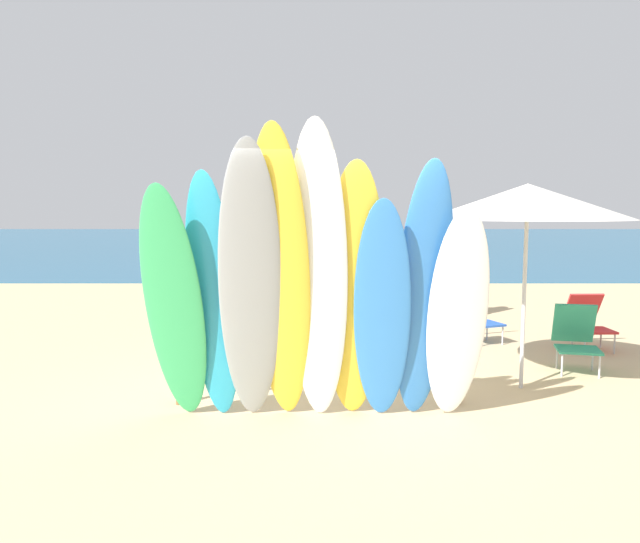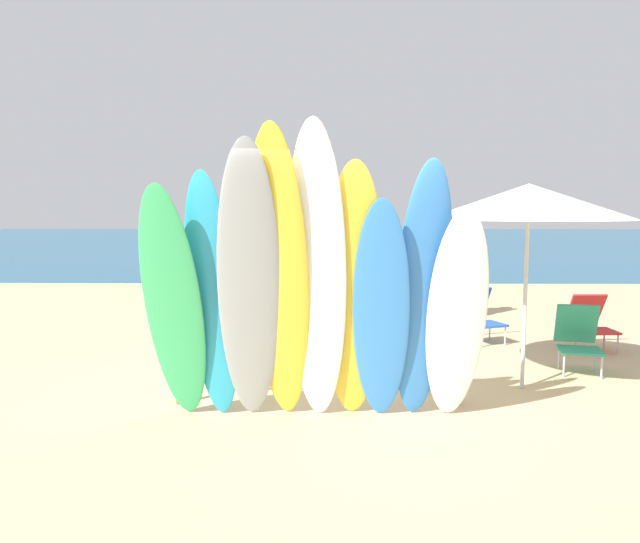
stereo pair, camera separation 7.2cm
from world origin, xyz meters
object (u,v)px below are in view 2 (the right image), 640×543
object	(u,v)px
surfboard_blue_7	(423,295)
beachgoer_photographing	(295,282)
surfboard_rack	(318,351)
beach_chair_blue	(479,313)
beachgoer_by_water	(453,265)
surfboard_blue_6	(381,314)
surfboard_white_8	(457,318)
beach_umbrella	(529,202)
surfboard_yellow_5	(354,296)
surfboard_white_4	(317,279)
surfboard_yellow_3	(280,281)
beach_chair_red	(591,320)
distant_boat	(331,257)
surfboard_grey_2	(249,289)
surfboard_green_0	(174,307)
surfboard_teal_1	(212,300)

from	to	relation	value
surfboard_blue_7	beachgoer_photographing	world-z (taller)	surfboard_blue_7
surfboard_rack	beach_chair_blue	distance (m)	3.84
beachgoer_photographing	beachgoer_by_water	size ratio (longest dim) A/B	0.98
surfboard_blue_6	surfboard_white_8	size ratio (longest dim) A/B	1.04
beachgoer_by_water	beach_umbrella	world-z (taller)	beach_umbrella
surfboard_rack	beachgoer_by_water	bearing A→B (deg)	63.97
surfboard_yellow_5	surfboard_blue_7	xyz separation A→B (m)	(0.64, 0.02, 0.01)
surfboard_yellow_5	beach_chair_blue	xyz separation A→B (m)	(2.06, 3.59, -0.79)
surfboard_white_4	surfboard_yellow_5	distance (m)	0.38
beachgoer_photographing	surfboard_white_8	bearing A→B (deg)	51.57
surfboard_rack	surfboard_yellow_3	xyz separation A→B (m)	(-0.33, -0.70, 0.81)
surfboard_yellow_3	beach_chair_red	distance (m)	5.40
surfboard_blue_7	distant_boat	distance (m)	18.03
surfboard_grey_2	beachgoer_by_water	distance (m)	6.32
surfboard_white_4	beachgoer_by_water	xyz separation A→B (m)	(2.36, 5.53, -0.40)
surfboard_yellow_3	beach_umbrella	bearing A→B (deg)	30.72
surfboard_yellow_5	distant_boat	size ratio (longest dim) A/B	0.79
surfboard_grey_2	beachgoer_photographing	world-z (taller)	surfboard_grey_2
surfboard_green_0	surfboard_yellow_5	xyz separation A→B (m)	(1.64, 0.06, 0.10)
beach_umbrella	surfboard_teal_1	bearing A→B (deg)	-160.38
surfboard_teal_1	surfboard_blue_7	distance (m)	1.94
surfboard_yellow_3	beachgoer_by_water	size ratio (longest dim) A/B	1.67
surfboard_yellow_3	surfboard_white_4	size ratio (longest dim) A/B	0.99
surfboard_grey_2	distant_boat	distance (m)	18.19
surfboard_teal_1	beachgoer_by_water	bearing A→B (deg)	63.77
surfboard_white_8	beach_chair_blue	bearing A→B (deg)	72.50
surfboard_blue_7	beachgoer_by_water	distance (m)	5.59
surfboard_teal_1	beachgoer_by_water	size ratio (longest dim) A/B	1.42
surfboard_grey_2	surfboard_blue_6	distance (m)	1.22
beachgoer_by_water	surfboard_teal_1	bearing A→B (deg)	-118.82
beach_chair_red	distant_boat	distance (m)	15.30
surfboard_white_8	distant_boat	world-z (taller)	surfboard_white_8
surfboard_white_8	beach_chair_blue	world-z (taller)	surfboard_white_8
beachgoer_photographing	distant_boat	bearing A→B (deg)	-158.57
surfboard_blue_7	surfboard_white_8	size ratio (longest dim) A/B	1.19
surfboard_green_0	surfboard_blue_7	world-z (taller)	surfboard_blue_7
beachgoer_photographing	beach_umbrella	xyz separation A→B (m)	(2.65, -1.96, 1.12)
surfboard_grey_2	beach_chair_red	size ratio (longest dim) A/B	3.49
beach_umbrella	distant_boat	size ratio (longest dim) A/B	0.72
surfboard_blue_7	beach_chair_red	bearing A→B (deg)	42.46
surfboard_green_0	surfboard_white_4	distance (m)	1.34
surfboard_white_8	surfboard_yellow_5	bearing A→B (deg)	-179.94
surfboard_blue_6	beach_chair_blue	world-z (taller)	surfboard_blue_6
distant_boat	surfboard_grey_2	bearing A→B (deg)	-92.69
surfboard_rack	surfboard_blue_7	world-z (taller)	surfboard_blue_7
surfboard_rack	beach_chair_red	distance (m)	4.64
surfboard_green_0	beach_chair_red	xyz separation A→B (m)	(5.19, 3.19, -0.70)
surfboard_blue_7	beach_umbrella	world-z (taller)	surfboard_blue_7
surfboard_green_0	surfboard_white_4	size ratio (longest dim) A/B	0.82
surfboard_grey_2	surfboard_blue_6	world-z (taller)	surfboard_grey_2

